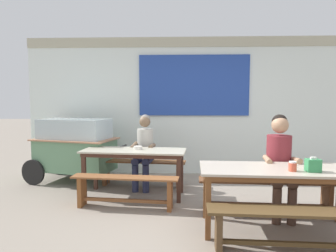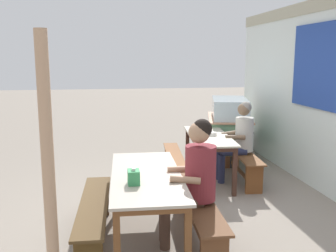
{
  "view_description": "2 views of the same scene",
  "coord_description": "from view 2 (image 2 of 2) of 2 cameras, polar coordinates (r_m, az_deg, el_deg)",
  "views": [
    {
      "loc": [
        -0.44,
        -3.69,
        1.54
      ],
      "look_at": [
        -0.61,
        0.56,
        1.16
      ],
      "focal_mm": 31.48,
      "sensor_mm": 36.0,
      "label": 1
    },
    {
      "loc": [
        4.59,
        -0.67,
        1.96
      ],
      "look_at": [
        -0.59,
        0.18,
        1.02
      ],
      "focal_mm": 40.74,
      "sensor_mm": 36.0,
      "label": 2
    }
  ],
  "objects": [
    {
      "name": "person_center_facing",
      "position": [
        6.14,
        10.54,
        -1.67
      ],
      "size": [
        0.42,
        0.57,
        1.28
      ],
      "color": "#292F50",
      "rests_on": "ground_plane"
    },
    {
      "name": "food_cart",
      "position": [
        7.47,
        9.11,
        0.2
      ],
      "size": [
        1.89,
        1.17,
        1.19
      ],
      "color": "#65946D",
      "rests_on": "ground_plane"
    },
    {
      "name": "soup_bowl",
      "position": [
        6.04,
        6.63,
        -1.18
      ],
      "size": [
        0.14,
        0.14,
        0.05
      ],
      "primitive_type": "cylinder",
      "color": "silver",
      "rests_on": "dining_table_far"
    },
    {
      "name": "bench_near_back",
      "position": [
        4.28,
        4.38,
        -12.46
      ],
      "size": [
        1.85,
        0.38,
        0.46
      ],
      "color": "brown",
      "rests_on": "ground_plane"
    },
    {
      "name": "bench_far_front",
      "position": [
        6.12,
        0.91,
        -5.57
      ],
      "size": [
        1.55,
        0.37,
        0.46
      ],
      "color": "brown",
      "rests_on": "ground_plane"
    },
    {
      "name": "dining_table_far",
      "position": [
        6.11,
        6.11,
        -2.09
      ],
      "size": [
        1.69,
        0.75,
        0.75
      ],
      "color": "#BDB8A2",
      "rests_on": "ground_plane"
    },
    {
      "name": "tissue_box",
      "position": [
        3.73,
        -5.16,
        -7.61
      ],
      "size": [
        0.15,
        0.11,
        0.16
      ],
      "color": "#348D52",
      "rests_on": "dining_table_near"
    },
    {
      "name": "dining_table_near",
      "position": [
        4.09,
        -3.28,
        -8.13
      ],
      "size": [
        1.86,
        0.8,
        0.75
      ],
      "color": "#BAAD9C",
      "rests_on": "ground_plane"
    },
    {
      "name": "bench_far_back",
      "position": [
        6.32,
        11.02,
        -5.25
      ],
      "size": [
        1.59,
        0.43,
        0.46
      ],
      "color": "brown",
      "rests_on": "ground_plane"
    },
    {
      "name": "person_right_near_table",
      "position": [
        3.98,
        3.88,
        -7.23
      ],
      "size": [
        0.46,
        0.6,
        1.35
      ],
      "color": "#4C3529",
      "rests_on": "ground_plane"
    },
    {
      "name": "bench_near_front",
      "position": [
        4.22,
        -10.96,
        -12.96
      ],
      "size": [
        1.74,
        0.37,
        0.46
      ],
      "color": "#523B1F",
      "rests_on": "ground_plane"
    },
    {
      "name": "ground_plane",
      "position": [
        5.03,
        -0.93,
        -12.72
      ],
      "size": [
        40.0,
        40.0,
        0.0
      ],
      "primitive_type": "plane",
      "color": "gray"
    },
    {
      "name": "condiment_jar",
      "position": [
        3.95,
        -5.19,
        -6.89
      ],
      "size": [
        0.09,
        0.09,
        0.11
      ],
      "color": "#D35239",
      "rests_on": "dining_table_near"
    },
    {
      "name": "wooden_support_post",
      "position": [
        3.14,
        -17.46,
        -6.4
      ],
      "size": [
        0.1,
        0.1,
        2.17
      ],
      "primitive_type": "cylinder",
      "color": "tan",
      "rests_on": "ground_plane"
    }
  ]
}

